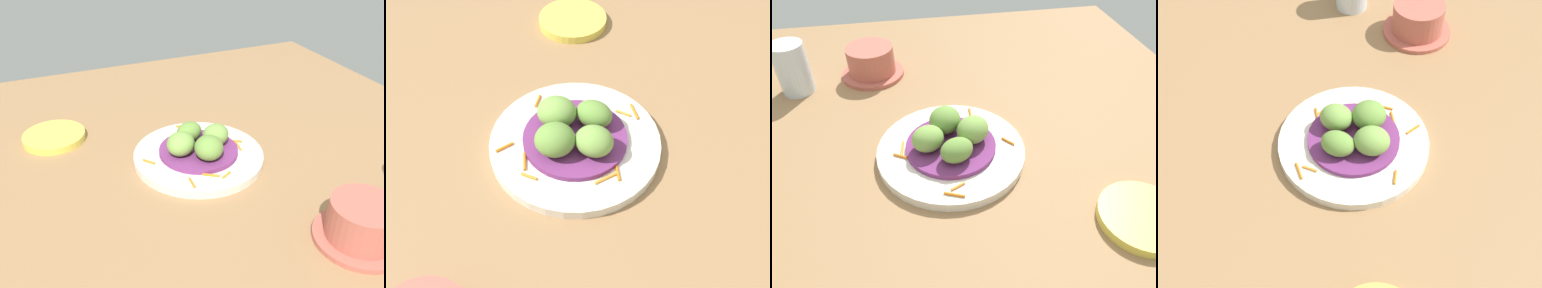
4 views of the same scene
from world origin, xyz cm
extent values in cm
cube|color=#936D47|center=(0.00, 0.00, 1.00)|extent=(110.00, 110.00, 2.00)
cylinder|color=silver|center=(-2.40, 1.49, 2.77)|extent=(23.71, 23.71, 1.53)
cylinder|color=#702D6B|center=(-2.40, 1.49, 3.94)|extent=(14.40, 14.40, 0.82)
cylinder|color=orange|center=(-11.80, 1.84, 3.73)|extent=(1.82, 2.13, 0.40)
cylinder|color=orange|center=(-2.06, 10.10, 3.73)|extent=(2.26, 1.34, 0.40)
cylinder|color=orange|center=(5.68, 2.22, 3.73)|extent=(2.27, 1.60, 0.40)
cylinder|color=orange|center=(-7.24, -6.91, 3.73)|extent=(0.58, 2.65, 0.40)
cylinder|color=orange|center=(5.34, 0.59, 3.73)|extent=(0.93, 3.53, 0.40)
cylinder|color=orange|center=(-1.05, -7.13, 3.73)|extent=(2.12, 1.41, 0.40)
cylinder|color=orange|center=(-1.30, 11.58, 3.73)|extent=(2.97, 1.55, 0.40)
cylinder|color=orange|center=(-3.47, -6.17, 3.73)|extent=(2.64, 1.94, 0.40)
ellipsoid|color=olive|center=(-2.76, 5.09, 6.14)|extent=(6.45, 5.87, 3.59)
ellipsoid|color=#759E47|center=(-6.00, 1.14, 6.45)|extent=(7.30, 7.27, 4.21)
ellipsoid|color=olive|center=(-2.05, -2.10, 6.50)|extent=(7.13, 7.25, 4.29)
ellipsoid|color=#759E47|center=(1.19, 1.85, 6.31)|extent=(6.74, 6.53, 3.92)
cylinder|color=#E0CC4C|center=(-25.85, 19.34, 2.71)|extent=(12.09, 12.09, 1.42)
cylinder|color=#B75B4C|center=(10.01, -26.65, 2.40)|extent=(12.97, 12.97, 0.80)
cylinder|color=#B75B4C|center=(10.01, -26.65, 5.61)|extent=(9.68, 9.68, 5.62)
camera|label=1|loc=(-29.41, -58.79, 44.81)|focal=39.82mm
camera|label=2|loc=(32.43, -25.54, 53.46)|focal=45.16mm
camera|label=3|loc=(3.68, 45.46, 43.04)|focal=34.54mm
camera|label=4|loc=(-38.44, 35.44, 64.85)|focal=47.11mm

